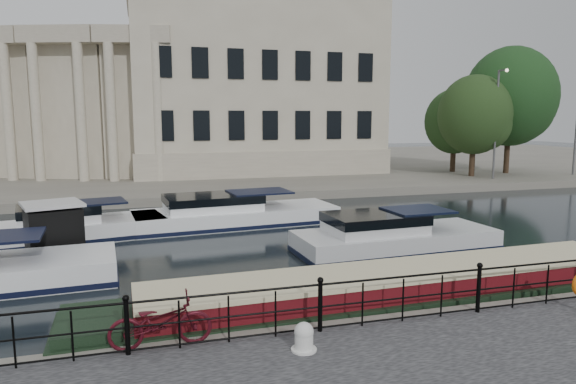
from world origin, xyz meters
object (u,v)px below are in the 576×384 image
object	(u,v)px
narrowboat	(402,299)
harbour_hut	(54,234)
bicycle	(161,322)
mooring_bollard	(304,337)

from	to	relation	value
narrowboat	harbour_hut	xyz separation A→B (m)	(-9.70, 8.19, 0.59)
bicycle	mooring_bollard	xyz separation A→B (m)	(2.74, -0.94, -0.27)
harbour_hut	narrowboat	bearing A→B (deg)	-57.61
bicycle	mooring_bollard	bearing A→B (deg)	-109.74
mooring_bollard	narrowboat	bearing A→B (deg)	35.52
bicycle	narrowboat	bearing A→B (deg)	-76.52
mooring_bollard	harbour_hut	size ratio (longest dim) A/B	0.18
bicycle	narrowboat	size ratio (longest dim) A/B	0.12
mooring_bollard	bicycle	bearing A→B (deg)	161.04
mooring_bollard	harbour_hut	xyz separation A→B (m)	(-6.14, 10.73, 0.13)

